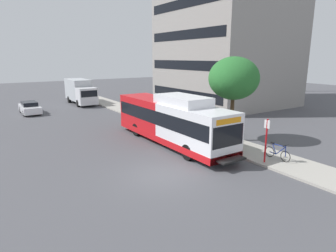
{
  "coord_description": "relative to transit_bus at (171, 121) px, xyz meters",
  "views": [
    {
      "loc": [
        -7.72,
        -12.2,
        6.18
      ],
      "look_at": [
        2.88,
        3.78,
        1.6
      ],
      "focal_mm": 30.97,
      "sensor_mm": 36.0,
      "label": 1
    }
  ],
  "objects": [
    {
      "name": "ground_plane",
      "position": [
        -3.76,
        3.3,
        -1.7
      ],
      "size": [
        120.0,
        120.0,
        0.0
      ],
      "primitive_type": "plane",
      "color": "#4C4C51"
    },
    {
      "name": "sidewalk_curb",
      "position": [
        3.24,
        1.3,
        -1.63
      ],
      "size": [
        3.0,
        56.0,
        0.14
      ],
      "primitive_type": "cube",
      "color": "#A8A399",
      "rests_on": "ground"
    },
    {
      "name": "transit_bus",
      "position": [
        0.0,
        0.0,
        0.0
      ],
      "size": [
        2.58,
        12.25,
        3.65
      ],
      "color": "white",
      "rests_on": "ground"
    },
    {
      "name": "bus_stop_sign_pole",
      "position": [
        2.16,
        -6.61,
        -0.05
      ],
      "size": [
        0.1,
        0.36,
        2.6
      ],
      "color": "red",
      "rests_on": "sidewalk_curb"
    },
    {
      "name": "bicycle_parked",
      "position": [
        3.21,
        -6.72,
        -1.14
      ],
      "size": [
        0.52,
        1.76,
        1.02
      ],
      "color": "black",
      "rests_on": "sidewalk_curb"
    },
    {
      "name": "street_tree_near_stop",
      "position": [
        4.16,
        -1.92,
        2.96
      ],
      "size": [
        3.65,
        3.65,
        6.09
      ],
      "color": "#4C3823",
      "rests_on": "sidewalk_curb"
    },
    {
      "name": "parked_car_far_lane",
      "position": [
        -6.71,
        18.27,
        -1.04
      ],
      "size": [
        1.8,
        4.5,
        1.33
      ],
      "color": "silver",
      "rests_on": "ground"
    },
    {
      "name": "box_truck_background",
      "position": [
        0.14,
        21.88,
        0.04
      ],
      "size": [
        2.32,
        7.01,
        3.25
      ],
      "color": "silver",
      "rests_on": "ground"
    },
    {
      "name": "lattice_comm_tower",
      "position": [
        20.23,
        25.34,
        9.06
      ],
      "size": [
        1.1,
        1.1,
        32.1
      ],
      "color": "#B7B7BC",
      "rests_on": "ground"
    }
  ]
}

